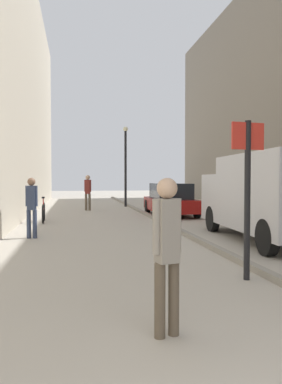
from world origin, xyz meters
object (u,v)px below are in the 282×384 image
(pedestrian_main_foreground, at_px, (32,203))
(parked_car, at_px, (170,200))
(bicycle_leaning, at_px, (44,212))
(lamp_post, at_px, (126,161))
(street_sign_post, at_px, (247,186))
(delivery_van, at_px, (268,195))
(pedestrian_far_crossing, at_px, (167,245))
(pedestrian_mid_block, at_px, (88,190))

(pedestrian_main_foreground, bearing_deg, parked_car, 55.44)
(parked_car, bearing_deg, bicycle_leaning, -160.05)
(lamp_post, xyz_separation_m, bicycle_leaning, (-4.16, -7.57, -2.34))
(street_sign_post, height_order, lamp_post, lamp_post)
(delivery_van, bearing_deg, street_sign_post, -119.61)
(pedestrian_far_crossing, xyz_separation_m, street_sign_post, (1.83, 1.97, 0.58))
(pedestrian_main_foreground, height_order, pedestrian_mid_block, pedestrian_mid_block)
(pedestrian_mid_block, distance_m, pedestrian_far_crossing, 16.28)
(pedestrian_far_crossing, distance_m, street_sign_post, 2.75)
(parked_car, relative_size, bicycle_leaning, 2.39)
(pedestrian_main_foreground, xyz_separation_m, pedestrian_far_crossing, (2.14, -7.08, -0.01))
(pedestrian_main_foreground, xyz_separation_m, street_sign_post, (3.97, -5.11, 0.57))
(street_sign_post, xyz_separation_m, lamp_post, (0.19, 16.73, 1.18))
(pedestrian_main_foreground, distance_m, bicycle_leaning, 4.09)
(lamp_post, distance_m, bicycle_leaning, 8.95)
(delivery_van, bearing_deg, pedestrian_far_crossing, -123.59)
(delivery_van, height_order, parked_car, delivery_van)
(pedestrian_far_crossing, relative_size, delivery_van, 0.30)
(street_sign_post, bearing_deg, pedestrian_main_foreground, -61.27)
(pedestrian_far_crossing, bearing_deg, pedestrian_mid_block, 74.95)
(pedestrian_main_foreground, distance_m, delivery_van, 6.44)
(pedestrian_mid_block, distance_m, bicycle_leaning, 5.51)
(parked_car, xyz_separation_m, bicycle_leaning, (-5.47, -1.84, -0.33))
(street_sign_post, bearing_deg, delivery_van, -131.63)
(parked_car, bearing_deg, delivery_van, -82.66)
(pedestrian_far_crossing, distance_m, delivery_van, 6.90)
(lamp_post, bearing_deg, bicycle_leaning, -118.80)
(delivery_van, distance_m, bicycle_leaning, 8.43)
(delivery_van, relative_size, parked_car, 1.31)
(pedestrian_main_foreground, relative_size, delivery_van, 0.30)
(pedestrian_mid_block, relative_size, pedestrian_far_crossing, 1.11)
(parked_car, relative_size, lamp_post, 0.89)
(bicycle_leaning, bearing_deg, pedestrian_far_crossing, -81.42)
(pedestrian_mid_block, xyz_separation_m, lamp_post, (2.32, 2.42, 1.65))
(pedestrian_main_foreground, relative_size, pedestrian_far_crossing, 1.01)
(pedestrian_mid_block, bearing_deg, pedestrian_main_foreground, 95.24)
(street_sign_post, distance_m, lamp_post, 16.77)
(lamp_post, bearing_deg, pedestrian_far_crossing, -96.15)
(pedestrian_mid_block, distance_m, street_sign_post, 14.47)
(delivery_van, relative_size, street_sign_post, 2.13)
(pedestrian_main_foreground, distance_m, street_sign_post, 6.49)
(pedestrian_mid_block, bearing_deg, parked_car, 154.19)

